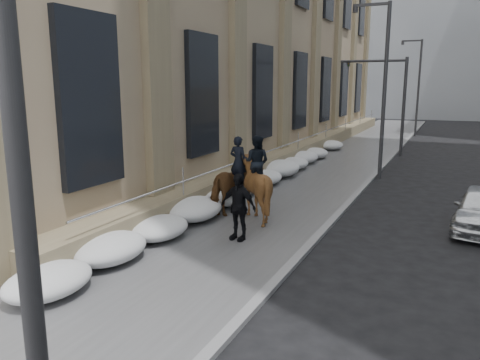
{
  "coord_description": "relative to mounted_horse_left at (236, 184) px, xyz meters",
  "views": [
    {
      "loc": [
        5.99,
        -8.56,
        4.43
      ],
      "look_at": [
        0.47,
        3.43,
        1.7
      ],
      "focal_mm": 35.0,
      "sensor_mm": 36.0,
      "label": 1
    }
  ],
  "objects": [
    {
      "name": "ground",
      "position": [
        0.57,
        -5.35,
        -1.13
      ],
      "size": [
        140.0,
        140.0,
        0.0
      ],
      "primitive_type": "plane",
      "color": "black",
      "rests_on": "ground"
    },
    {
      "name": "sidewalk",
      "position": [
        0.57,
        4.65,
        -1.07
      ],
      "size": [
        5.0,
        80.0,
        0.12
      ],
      "primitive_type": "cube",
      "color": "#4A4B4D",
      "rests_on": "ground"
    },
    {
      "name": "curb",
      "position": [
        3.19,
        4.65,
        -1.07
      ],
      "size": [
        0.24,
        80.0,
        0.12
      ],
      "primitive_type": "cube",
      "color": "slate",
      "rests_on": "ground"
    },
    {
      "name": "limestone_building",
      "position": [
        -4.69,
        14.62,
        7.77
      ],
      "size": [
        6.1,
        44.0,
        18.0
      ],
      "color": "#967C62",
      "rests_on": "ground"
    },
    {
      "name": "bg_building_mid",
      "position": [
        4.57,
        54.65,
        12.87
      ],
      "size": [
        30.0,
        12.0,
        28.0
      ],
      "primitive_type": "cube",
      "color": "slate",
      "rests_on": "ground"
    },
    {
      "name": "bg_building_far",
      "position": [
        -5.43,
        66.65,
        8.87
      ],
      "size": [
        24.0,
        12.0,
        20.0
      ],
      "primitive_type": "cube",
      "color": "gray",
      "rests_on": "ground"
    },
    {
      "name": "streetlight_mid",
      "position": [
        3.3,
        8.65,
        3.45
      ],
      "size": [
        1.71,
        0.24,
        8.0
      ],
      "color": "#2D2D30",
      "rests_on": "ground"
    },
    {
      "name": "streetlight_far",
      "position": [
        3.3,
        28.65,
        3.45
      ],
      "size": [
        1.71,
        0.24,
        8.0
      ],
      "color": "#2D2D30",
      "rests_on": "ground"
    },
    {
      "name": "traffic_signal",
      "position": [
        2.64,
        16.65,
        2.87
      ],
      "size": [
        4.1,
        0.22,
        6.0
      ],
      "color": "#2D2D30",
      "rests_on": "ground"
    },
    {
      "name": "snow_bank",
      "position": [
        -0.86,
        2.76,
        -0.66
      ],
      "size": [
        1.7,
        18.1,
        0.76
      ],
      "color": "white",
      "rests_on": "sidewalk"
    },
    {
      "name": "mounted_horse_left",
      "position": [
        0.0,
        0.0,
        0.0
      ],
      "size": [
        1.24,
        2.3,
        2.6
      ],
      "rotation": [
        0.0,
        0.0,
        3.03
      ],
      "color": "#472C15",
      "rests_on": "sidewalk"
    },
    {
      "name": "mounted_horse_right",
      "position": [
        0.83,
        -0.31,
        0.13
      ],
      "size": [
        1.71,
        1.91,
        2.69
      ],
      "rotation": [
        0.0,
        0.0,
        3.16
      ],
      "color": "#4C2E15",
      "rests_on": "sidewalk"
    },
    {
      "name": "pedestrian",
      "position": [
        1.25,
        -2.5,
        -0.06
      ],
      "size": [
        1.17,
        0.62,
        1.9
      ],
      "primitive_type": "imported",
      "rotation": [
        0.0,
        0.0,
        -0.15
      ],
      "color": "black",
      "rests_on": "sidewalk"
    }
  ]
}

